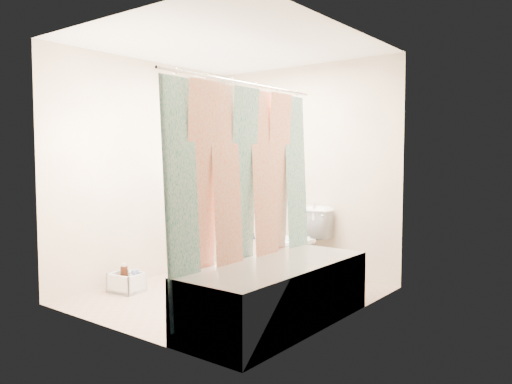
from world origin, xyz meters
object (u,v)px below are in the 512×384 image
Objects in this scene: plumber at (232,199)px; cleaning_caddy at (127,283)px; toilet at (298,244)px; bathtub at (277,292)px.

plumber is 1.36m from cleaning_caddy.
plumber is 5.30× the size of cleaning_caddy.
plumber is (-0.47, -0.55, 0.51)m from toilet.
toilet is 0.89m from plumber.
toilet is 2.32× the size of cleaning_caddy.
plumber reaches higher than cleaning_caddy.
cleaning_caddy is (-1.76, -0.12, -0.18)m from bathtub.
toilet is 0.44× the size of plumber.
plumber is (-1.12, 0.75, 0.65)m from bathtub.
toilet is at bearing 44.62° from cleaning_caddy.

